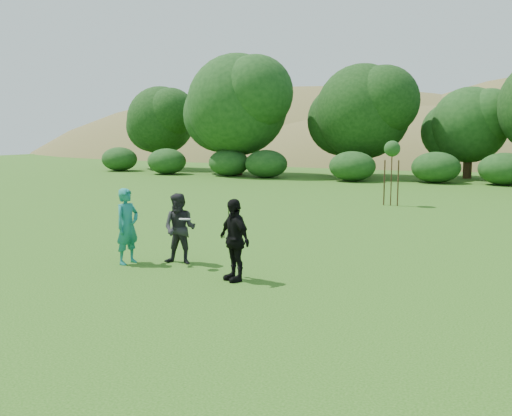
{
  "coord_description": "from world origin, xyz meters",
  "views": [
    {
      "loc": [
        6.82,
        -11.27,
        3.21
      ],
      "look_at": [
        0.0,
        3.0,
        1.1
      ],
      "focal_mm": 40.0,
      "sensor_mm": 36.0,
      "label": 1
    }
  ],
  "objects_px": {
    "player_teal": "(127,226)",
    "player_grey": "(180,229)",
    "sapling": "(392,150)",
    "player_black": "(234,240)"
  },
  "relations": [
    {
      "from": "player_teal",
      "to": "player_grey",
      "type": "relative_size",
      "value": 1.07
    },
    {
      "from": "player_teal",
      "to": "player_grey",
      "type": "xyz_separation_m",
      "value": [
        1.17,
        0.54,
        -0.06
      ]
    },
    {
      "from": "player_teal",
      "to": "player_grey",
      "type": "distance_m",
      "value": 1.28
    },
    {
      "from": "player_grey",
      "to": "player_black",
      "type": "bearing_deg",
      "value": -33.21
    },
    {
      "from": "player_teal",
      "to": "sapling",
      "type": "height_order",
      "value": "sapling"
    },
    {
      "from": "player_black",
      "to": "sapling",
      "type": "bearing_deg",
      "value": 119.18
    },
    {
      "from": "player_teal",
      "to": "sapling",
      "type": "bearing_deg",
      "value": -4.89
    },
    {
      "from": "player_black",
      "to": "player_grey",
      "type": "bearing_deg",
      "value": -173.04
    },
    {
      "from": "player_black",
      "to": "sapling",
      "type": "xyz_separation_m",
      "value": [
        0.27,
        14.28,
        1.52
      ]
    },
    {
      "from": "player_black",
      "to": "sapling",
      "type": "relative_size",
      "value": 0.63
    }
  ]
}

